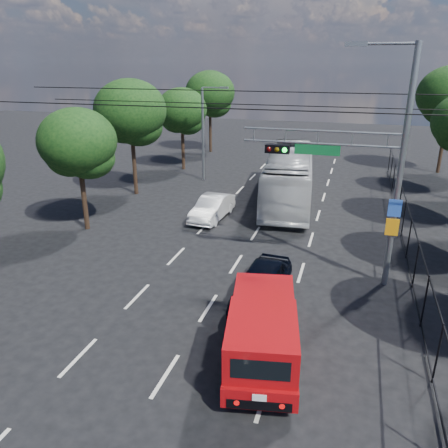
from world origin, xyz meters
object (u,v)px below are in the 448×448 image
at_px(signal_mast, 368,159).
at_px(white_van, 212,208).
at_px(navy_hatchback, 262,284).
at_px(white_bus, 289,176).
at_px(red_pickup, 262,330).

relative_size(signal_mast, white_van, 2.28).
distance_m(signal_mast, white_van, 11.00).
xyz_separation_m(navy_hatchback, white_van, (-4.83, 8.48, -0.05)).
bearing_deg(white_bus, navy_hatchback, -91.51).
relative_size(navy_hatchback, white_van, 1.04).
distance_m(navy_hatchback, white_bus, 13.39).
bearing_deg(signal_mast, white_van, 145.88).
bearing_deg(navy_hatchback, red_pickup, -74.69).
bearing_deg(white_bus, signal_mast, -72.67).
height_order(signal_mast, white_bus, signal_mast).
height_order(white_bus, white_van, white_bus).
relative_size(red_pickup, white_bus, 0.48).
height_order(navy_hatchback, white_bus, white_bus).
bearing_deg(red_pickup, white_van, 114.92).
distance_m(navy_hatchback, white_van, 9.76).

